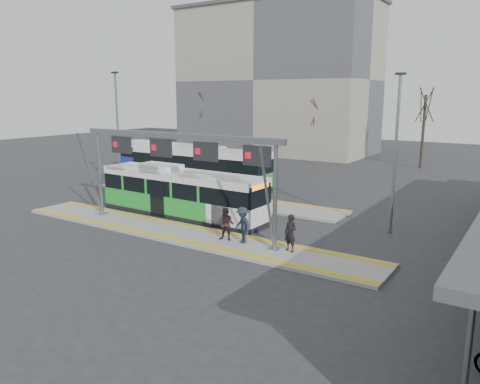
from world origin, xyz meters
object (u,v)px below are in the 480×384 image
object	(u,v)px
gantry	(177,153)
passenger_b	(226,224)
passenger_c	(243,225)
hero_bus	(181,194)
passenger_a	(290,233)

from	to	relation	value
gantry	passenger_b	xyz separation A→B (m)	(3.21, -0.12, -3.32)
passenger_b	passenger_c	distance (m)	0.89
gantry	hero_bus	xyz separation A→B (m)	(-2.10, 2.74, -2.89)
hero_bus	passenger_c	world-z (taller)	hero_bus
passenger_a	passenger_c	world-z (taller)	passenger_c
passenger_a	passenger_c	bearing A→B (deg)	-164.28
hero_bus	passenger_c	bearing A→B (deg)	-22.66
hero_bus	passenger_a	xyz separation A→B (m)	(8.73, -2.60, -0.38)
gantry	passenger_b	world-z (taller)	gantry
gantry	passenger_b	size ratio (longest dim) A/B	7.80
gantry	hero_bus	world-z (taller)	gantry
gantry	passenger_a	distance (m)	7.40
hero_bus	passenger_b	world-z (taller)	hero_bus
passenger_b	passenger_c	bearing A→B (deg)	-5.53
gantry	passenger_c	world-z (taller)	gantry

